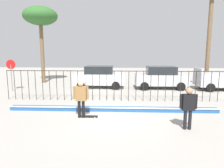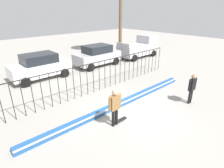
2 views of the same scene
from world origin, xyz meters
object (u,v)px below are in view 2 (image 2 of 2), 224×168
(parked_car_white, at_px, (40,66))
(pickup_truck, at_px, (139,47))
(skateboard, at_px, (120,120))
(camera_operator, at_px, (192,86))
(skateboarder, at_px, (115,104))
(parked_car_silver, at_px, (97,55))

(parked_car_white, height_order, pickup_truck, pickup_truck)
(skateboard, bearing_deg, parked_car_white, 105.47)
(camera_operator, bearing_deg, skateboarder, 42.86)
(skateboarder, xyz_separation_m, camera_operator, (4.59, -1.27, -0.04))
(camera_operator, relative_size, parked_car_white, 0.40)
(skateboard, xyz_separation_m, parked_car_silver, (4.86, 7.98, 0.91))
(parked_car_silver, height_order, pickup_truck, pickup_truck)
(parked_car_white, xyz_separation_m, pickup_truck, (10.73, -0.61, 0.06))
(parked_car_white, xyz_separation_m, parked_car_silver, (5.27, -0.20, 0.00))
(skateboard, bearing_deg, camera_operator, -4.77)
(parked_car_silver, bearing_deg, pickup_truck, -8.13)
(pickup_truck, bearing_deg, camera_operator, -126.78)
(skateboard, xyz_separation_m, parked_car_white, (-0.41, 8.17, 0.91))
(skateboard, distance_m, pickup_truck, 12.83)
(skateboarder, relative_size, camera_operator, 1.04)
(parked_car_white, relative_size, parked_car_silver, 1.00)
(camera_operator, distance_m, parked_car_white, 10.56)
(camera_operator, distance_m, parked_car_silver, 9.32)
(skateboard, bearing_deg, parked_car_silver, 71.23)
(skateboarder, distance_m, pickup_truck, 13.13)
(parked_car_silver, bearing_deg, parked_car_white, 174.05)
(skateboard, height_order, parked_car_white, parked_car_white)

